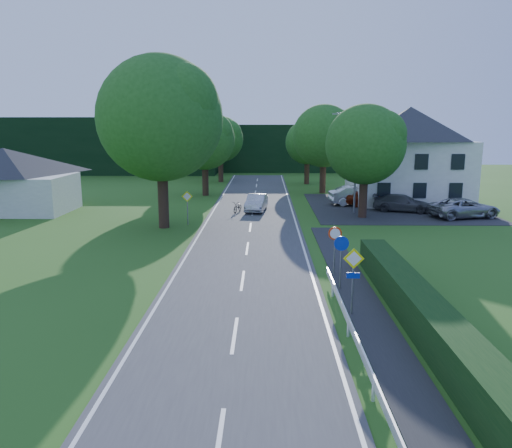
{
  "coord_description": "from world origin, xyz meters",
  "views": [
    {
      "loc": [
        1.02,
        -9.85,
        7.06
      ],
      "look_at": [
        0.53,
        16.51,
        1.77
      ],
      "focal_mm": 35.0,
      "sensor_mm": 36.0,
      "label": 1
    }
  ],
  "objects_px": {
    "moving_car": "(256,203)",
    "parasol": "(366,196)",
    "motorcycle": "(238,207)",
    "parked_car_silver_b": "(465,208)",
    "parked_car_grey": "(403,203)",
    "parked_car_red": "(374,197)",
    "parked_car_silver_a": "(358,195)",
    "streetlight": "(354,158)"
  },
  "relations": [
    {
      "from": "motorcycle",
      "to": "parked_car_silver_b",
      "type": "distance_m",
      "value": 17.58
    },
    {
      "from": "moving_car",
      "to": "parasol",
      "type": "height_order",
      "value": "parasol"
    },
    {
      "from": "parasol",
      "to": "motorcycle",
      "type": "bearing_deg",
      "value": -164.67
    },
    {
      "from": "parked_car_silver_a",
      "to": "parasol",
      "type": "distance_m",
      "value": 1.13
    },
    {
      "from": "parked_car_silver_a",
      "to": "parasol",
      "type": "xyz_separation_m",
      "value": [
        0.47,
        -1.02,
        0.14
      ]
    },
    {
      "from": "parked_car_red",
      "to": "parked_car_grey",
      "type": "height_order",
      "value": "parked_car_red"
    },
    {
      "from": "parasol",
      "to": "parked_car_grey",
      "type": "bearing_deg",
      "value": -41.04
    },
    {
      "from": "parked_car_silver_a",
      "to": "moving_car",
      "type": "bearing_deg",
      "value": 104.63
    },
    {
      "from": "streetlight",
      "to": "moving_car",
      "type": "xyz_separation_m",
      "value": [
        -7.76,
        0.68,
        -3.74
      ]
    },
    {
      "from": "moving_car",
      "to": "parked_car_silver_a",
      "type": "xyz_separation_m",
      "value": [
        8.94,
        3.3,
        0.16
      ]
    },
    {
      "from": "parked_car_red",
      "to": "parasol",
      "type": "distance_m",
      "value": 0.72
    },
    {
      "from": "moving_car",
      "to": "parasol",
      "type": "distance_m",
      "value": 9.69
    },
    {
      "from": "parked_car_red",
      "to": "parked_car_silver_a",
      "type": "distance_m",
      "value": 1.53
    },
    {
      "from": "parasol",
      "to": "parked_car_silver_b",
      "type": "bearing_deg",
      "value": -37.14
    },
    {
      "from": "parked_car_silver_b",
      "to": "parasol",
      "type": "relative_size",
      "value": 2.46
    },
    {
      "from": "streetlight",
      "to": "motorcycle",
      "type": "height_order",
      "value": "streetlight"
    },
    {
      "from": "parked_car_grey",
      "to": "parked_car_silver_b",
      "type": "bearing_deg",
      "value": -105.78
    },
    {
      "from": "streetlight",
      "to": "moving_car",
      "type": "distance_m",
      "value": 8.64
    },
    {
      "from": "moving_car",
      "to": "motorcycle",
      "type": "relative_size",
      "value": 2.4
    },
    {
      "from": "streetlight",
      "to": "parked_car_silver_a",
      "type": "distance_m",
      "value": 5.48
    },
    {
      "from": "parked_car_grey",
      "to": "parasol",
      "type": "xyz_separation_m",
      "value": [
        -2.57,
        2.23,
        0.3
      ]
    },
    {
      "from": "parked_car_silver_a",
      "to": "parked_car_grey",
      "type": "xyz_separation_m",
      "value": [
        3.04,
        -3.25,
        -0.16
      ]
    },
    {
      "from": "parked_car_red",
      "to": "parked_car_silver_a",
      "type": "xyz_separation_m",
      "value": [
        -1.18,
        0.97,
        0.02
      ]
    },
    {
      "from": "parked_car_grey",
      "to": "motorcycle",
      "type": "bearing_deg",
      "value": 111.83
    },
    {
      "from": "motorcycle",
      "to": "parasol",
      "type": "height_order",
      "value": "parasol"
    },
    {
      "from": "streetlight",
      "to": "parked_car_red",
      "type": "height_order",
      "value": "streetlight"
    },
    {
      "from": "moving_car",
      "to": "parked_car_silver_a",
      "type": "bearing_deg",
      "value": 27.23
    },
    {
      "from": "moving_car",
      "to": "parked_car_silver_b",
      "type": "distance_m",
      "value": 16.19
    },
    {
      "from": "motorcycle",
      "to": "parked_car_red",
      "type": "height_order",
      "value": "parked_car_red"
    },
    {
      "from": "streetlight",
      "to": "parked_car_silver_a",
      "type": "relative_size",
      "value": 1.57
    },
    {
      "from": "moving_car",
      "to": "streetlight",
      "type": "bearing_deg",
      "value": 2.0
    },
    {
      "from": "parked_car_silver_a",
      "to": "streetlight",
      "type": "bearing_deg",
      "value": 157.85
    },
    {
      "from": "streetlight",
      "to": "moving_car",
      "type": "bearing_deg",
      "value": 175.01
    },
    {
      "from": "moving_car",
      "to": "parked_car_grey",
      "type": "relative_size",
      "value": 0.88
    },
    {
      "from": "moving_car",
      "to": "parasol",
      "type": "bearing_deg",
      "value": 20.6
    },
    {
      "from": "parasol",
      "to": "moving_car",
      "type": "bearing_deg",
      "value": -166.39
    },
    {
      "from": "streetlight",
      "to": "motorcycle",
      "type": "distance_m",
      "value": 10.08
    },
    {
      "from": "moving_car",
      "to": "parked_car_silver_b",
      "type": "xyz_separation_m",
      "value": [
        15.96,
        -2.68,
        0.06
      ]
    },
    {
      "from": "streetlight",
      "to": "parked_car_red",
      "type": "distance_m",
      "value": 5.25
    },
    {
      "from": "parked_car_grey",
      "to": "parasol",
      "type": "bearing_deg",
      "value": 67.57
    },
    {
      "from": "parked_car_silver_a",
      "to": "parked_car_grey",
      "type": "bearing_deg",
      "value": -142.52
    },
    {
      "from": "moving_car",
      "to": "parked_car_grey",
      "type": "distance_m",
      "value": 11.98
    }
  ]
}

